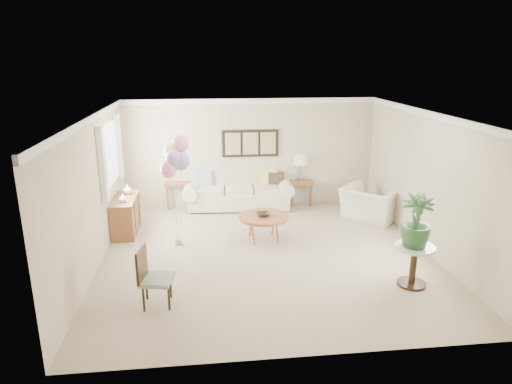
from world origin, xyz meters
TOP-DOWN VIEW (x-y plane):
  - ground_plane at (0.00, 0.00)m, footprint 6.00×6.00m
  - room_shell at (-0.11, 0.09)m, footprint 6.04×6.04m
  - wall_art_triptych at (0.00, 2.96)m, footprint 1.35×0.06m
  - sofa at (-0.30, 2.91)m, footprint 2.69×1.12m
  - end_table_left at (-1.75, 3.07)m, footprint 0.61×0.56m
  - end_table_right at (1.23, 2.94)m, footprint 0.58×0.53m
  - lamp_left at (-1.75, 3.07)m, footprint 0.35×0.35m
  - lamp_right at (1.23, 2.94)m, footprint 0.36×0.36m
  - coffee_table at (0.04, 0.76)m, footprint 1.01×1.01m
  - decor_bowl at (0.02, 0.74)m, footprint 0.31×0.31m
  - armchair at (2.56, 1.65)m, footprint 1.53×1.52m
  - side_table at (2.16, -1.39)m, footprint 0.63×0.63m
  - potted_plant at (2.13, -1.41)m, footprint 0.63×0.63m
  - accent_chair at (-1.92, -1.54)m, footprint 0.52×0.52m
  - credenza at (-2.76, 1.50)m, footprint 0.46×1.20m
  - vase_white at (-2.74, 1.24)m, footprint 0.21×0.21m
  - vase_sage at (-2.74, 1.82)m, footprint 0.25×0.25m
  - balloon_cluster at (-1.64, 0.73)m, footprint 0.55×0.55m

SIDE VIEW (x-z plane):
  - ground_plane at x=0.00m, z-range 0.00..0.00m
  - credenza at x=-2.76m, z-range 0.00..0.74m
  - armchair at x=2.56m, z-range 0.00..0.75m
  - sofa at x=-0.30m, z-range -0.10..0.87m
  - coffee_table at x=0.04m, z-range 0.21..0.72m
  - accent_chair at x=-1.92m, z-range 0.02..0.93m
  - side_table at x=2.16m, z-range 0.17..0.85m
  - end_table_right at x=1.23m, z-range 0.21..0.84m
  - decor_bowl at x=0.02m, z-range 0.51..0.58m
  - end_table_left at x=-1.75m, z-range 0.23..0.89m
  - vase_white at x=-2.74m, z-range 0.74..0.92m
  - vase_sage at x=-2.74m, z-range 0.74..0.94m
  - potted_plant at x=2.13m, z-range 0.68..1.53m
  - lamp_right at x=1.23m, z-range 0.80..1.44m
  - lamp_left at x=-1.75m, z-range 0.83..1.44m
  - wall_art_triptych at x=0.00m, z-range 1.23..1.88m
  - room_shell at x=-0.11m, z-range 0.33..2.93m
  - balloon_cluster at x=-1.64m, z-range 0.66..2.80m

